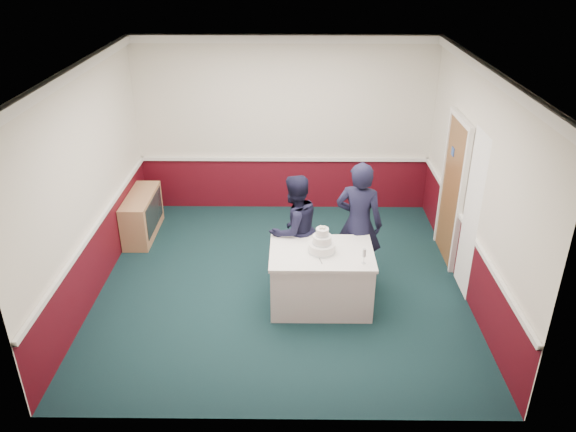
{
  "coord_description": "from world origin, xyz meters",
  "views": [
    {
      "loc": [
        0.16,
        -6.65,
        4.37
      ],
      "look_at": [
        0.09,
        -0.1,
        1.1
      ],
      "focal_mm": 35.0,
      "sensor_mm": 36.0,
      "label": 1
    }
  ],
  "objects_px": {
    "cake_knife": "(320,260)",
    "champagne_flute": "(364,254)",
    "wedding_cake": "(322,244)",
    "person_man": "(294,230)",
    "person_woman": "(359,224)",
    "cake_table": "(321,278)",
    "sideboard": "(142,215)"
  },
  "relations": [
    {
      "from": "person_woman",
      "to": "cake_knife",
      "type": "bearing_deg",
      "value": 73.23
    },
    {
      "from": "wedding_cake",
      "to": "person_man",
      "type": "relative_size",
      "value": 0.23
    },
    {
      "from": "person_man",
      "to": "sideboard",
      "type": "bearing_deg",
      "value": -63.94
    },
    {
      "from": "champagne_flute",
      "to": "person_woman",
      "type": "bearing_deg",
      "value": 88.42
    },
    {
      "from": "cake_knife",
      "to": "person_woman",
      "type": "distance_m",
      "value": 0.97
    },
    {
      "from": "champagne_flute",
      "to": "person_man",
      "type": "distance_m",
      "value": 1.22
    },
    {
      "from": "sideboard",
      "to": "person_woman",
      "type": "bearing_deg",
      "value": -21.48
    },
    {
      "from": "cake_knife",
      "to": "person_man",
      "type": "relative_size",
      "value": 0.14
    },
    {
      "from": "cake_table",
      "to": "wedding_cake",
      "type": "distance_m",
      "value": 0.5
    },
    {
      "from": "champagne_flute",
      "to": "person_woman",
      "type": "distance_m",
      "value": 0.87
    },
    {
      "from": "wedding_cake",
      "to": "cake_knife",
      "type": "height_order",
      "value": "wedding_cake"
    },
    {
      "from": "sideboard",
      "to": "cake_table",
      "type": "height_order",
      "value": "cake_table"
    },
    {
      "from": "cake_table",
      "to": "champagne_flute",
      "type": "relative_size",
      "value": 6.44
    },
    {
      "from": "cake_knife",
      "to": "champagne_flute",
      "type": "distance_m",
      "value": 0.55
    },
    {
      "from": "person_woman",
      "to": "champagne_flute",
      "type": "bearing_deg",
      "value": 106.71
    },
    {
      "from": "cake_knife",
      "to": "person_woman",
      "type": "height_order",
      "value": "person_woman"
    },
    {
      "from": "cake_table",
      "to": "cake_knife",
      "type": "height_order",
      "value": "cake_knife"
    },
    {
      "from": "person_woman",
      "to": "cake_table",
      "type": "bearing_deg",
      "value": 66.65
    },
    {
      "from": "champagne_flute",
      "to": "cake_table",
      "type": "bearing_deg",
      "value": 150.75
    },
    {
      "from": "cake_table",
      "to": "person_man",
      "type": "xyz_separation_m",
      "value": [
        -0.35,
        0.59,
        0.39
      ]
    },
    {
      "from": "champagne_flute",
      "to": "person_woman",
      "type": "height_order",
      "value": "person_woman"
    },
    {
      "from": "person_woman",
      "to": "person_man",
      "type": "bearing_deg",
      "value": 18.23
    },
    {
      "from": "wedding_cake",
      "to": "person_man",
      "type": "xyz_separation_m",
      "value": [
        -0.35,
        0.59,
        -0.11
      ]
    },
    {
      "from": "sideboard",
      "to": "cake_table",
      "type": "xyz_separation_m",
      "value": [
        2.8,
        -1.9,
        0.05
      ]
    },
    {
      "from": "cake_knife",
      "to": "champagne_flute",
      "type": "xyz_separation_m",
      "value": [
        0.53,
        -0.08,
        0.14
      ]
    },
    {
      "from": "sideboard",
      "to": "champagne_flute",
      "type": "bearing_deg",
      "value": -33.43
    },
    {
      "from": "person_man",
      "to": "wedding_cake",
      "type": "bearing_deg",
      "value": 84.76
    },
    {
      "from": "wedding_cake",
      "to": "person_man",
      "type": "bearing_deg",
      "value": 120.61
    },
    {
      "from": "cake_table",
      "to": "champagne_flute",
      "type": "xyz_separation_m",
      "value": [
        0.5,
        -0.28,
        0.53
      ]
    },
    {
      "from": "sideboard",
      "to": "person_woman",
      "type": "distance_m",
      "value": 3.61
    },
    {
      "from": "wedding_cake",
      "to": "champagne_flute",
      "type": "distance_m",
      "value": 0.57
    },
    {
      "from": "wedding_cake",
      "to": "champagne_flute",
      "type": "height_order",
      "value": "wedding_cake"
    }
  ]
}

